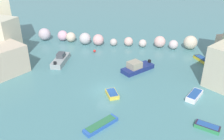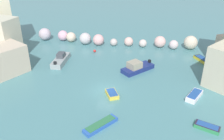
{
  "view_description": "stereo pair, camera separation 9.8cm",
  "coord_description": "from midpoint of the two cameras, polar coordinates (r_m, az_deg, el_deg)",
  "views": [
    {
      "loc": [
        6.69,
        -29.4,
        18.61
      ],
      "look_at": [
        0.0,
        4.69,
        1.0
      ],
      "focal_mm": 38.89,
      "sensor_mm": 36.0,
      "label": 1
    },
    {
      "loc": [
        6.79,
        -29.38,
        18.61
      ],
      "look_at": [
        0.0,
        4.69,
        1.0
      ],
      "focal_mm": 38.89,
      "sensor_mm": 36.0,
      "label": 2
    }
  ],
  "objects": [
    {
      "name": "moored_boat_5",
      "position": [
        28.77,
        -2.6,
        -12.78
      ],
      "size": [
        3.6,
        4.32,
        0.54
      ],
      "rotation": [
        0.0,
        0.0,
        0.94
      ],
      "color": "blue",
      "rests_on": "cove_water"
    },
    {
      "name": "moored_boat_3",
      "position": [
        44.49,
        -11.89,
        2.4
      ],
      "size": [
        2.12,
        5.8,
        1.78
      ],
      "rotation": [
        0.0,
        0.0,
        1.62
      ],
      "color": "#91989A",
      "rests_on": "cove_water"
    },
    {
      "name": "rock_breakwater",
      "position": [
        51.88,
        -0.14,
        7.25
      ],
      "size": [
        34.14,
        4.08,
        2.75
      ],
      "color": "#C3AEBC",
      "rests_on": "ground"
    },
    {
      "name": "moored_boat_2",
      "position": [
        40.83,
        5.93,
        0.63
      ],
      "size": [
        5.45,
        5.75,
        1.82
      ],
      "rotation": [
        0.0,
        0.0,
        3.99
      ],
      "color": "navy",
      "rests_on": "cove_water"
    },
    {
      "name": "moored_boat_0",
      "position": [
        35.49,
        18.88,
        -5.72
      ],
      "size": [
        2.64,
        3.6,
        0.72
      ],
      "rotation": [
        0.0,
        0.0,
        1.12
      ],
      "color": "white",
      "rests_on": "cove_water"
    },
    {
      "name": "moored_boat_6",
      "position": [
        30.45,
        21.56,
        -12.35
      ],
      "size": [
        2.98,
        1.99,
        0.56
      ],
      "rotation": [
        0.0,
        0.0,
        2.78
      ],
      "color": "#30874F",
      "rests_on": "cove_water"
    },
    {
      "name": "moored_boat_4",
      "position": [
        34.08,
        0.08,
        -5.64
      ],
      "size": [
        2.37,
        2.8,
        0.6
      ],
      "rotation": [
        0.0,
        0.0,
        5.2
      ],
      "color": "yellow",
      "rests_on": "cove_water"
    },
    {
      "name": "moored_boat_1",
      "position": [
        47.3,
        20.61,
        2.31
      ],
      "size": [
        3.08,
        3.89,
        0.59
      ],
      "rotation": [
        0.0,
        0.0,
        5.25
      ],
      "color": "yellow",
      "rests_on": "cove_water"
    },
    {
      "name": "moored_boat_7",
      "position": [
        40.83,
        23.81,
        -2.38
      ],
      "size": [
        1.98,
        3.28,
        0.45
      ],
      "rotation": [
        0.0,
        0.0,
        1.89
      ],
      "color": "blue",
      "rests_on": "cove_water"
    },
    {
      "name": "channel_buoy",
      "position": [
        48.31,
        -4.05,
        4.49
      ],
      "size": [
        0.54,
        0.54,
        0.54
      ],
      "primitive_type": "sphere",
      "color": "red",
      "rests_on": "cove_water"
    },
    {
      "name": "cove_water",
      "position": [
        35.43,
        -1.41,
        -4.81
      ],
      "size": [
        160.0,
        160.0,
        0.0
      ],
      "primitive_type": "plane",
      "color": "teal",
      "rests_on": "ground"
    }
  ]
}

